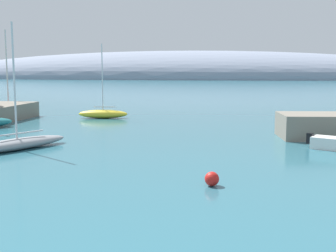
# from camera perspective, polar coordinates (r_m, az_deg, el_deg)

# --- Properties ---
(distant_ridge) EXTENTS (307.14, 70.13, 31.28)m
(distant_ridge) POSITION_cam_1_polar(r_m,az_deg,el_deg) (250.75, 2.06, 6.19)
(distant_ridge) COLOR gray
(distant_ridge) RESTS_ON ground
(sailboat_red_mid_mooring) EXTENTS (4.34, 6.06, 10.67)m
(sailboat_red_mid_mooring) POSITION_cam_1_polar(r_m,az_deg,el_deg) (59.79, -20.01, 2.07)
(sailboat_red_mid_mooring) COLOR red
(sailboat_red_mid_mooring) RESTS_ON water
(sailboat_grey_outer_mooring) EXTENTS (5.64, 8.07, 9.11)m
(sailboat_grey_outer_mooring) POSITION_cam_1_polar(r_m,az_deg,el_deg) (33.58, -19.04, -2.13)
(sailboat_grey_outer_mooring) COLOR gray
(sailboat_grey_outer_mooring) RESTS_ON water
(sailboat_yellow_end_of_line) EXTENTS (5.96, 2.20, 8.71)m
(sailboat_yellow_end_of_line) POSITION_cam_1_polar(r_m,az_deg,el_deg) (52.33, -8.45, 1.62)
(sailboat_yellow_end_of_line) COLOR yellow
(sailboat_yellow_end_of_line) RESTS_ON water
(mooring_buoy_red) EXTENTS (0.73, 0.73, 0.73)m
(mooring_buoy_red) POSITION_cam_1_polar(r_m,az_deg,el_deg) (22.22, 5.73, -6.86)
(mooring_buoy_red) COLOR red
(mooring_buoy_red) RESTS_ON water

